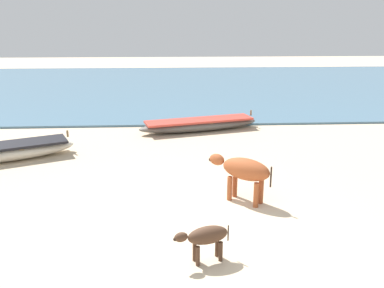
% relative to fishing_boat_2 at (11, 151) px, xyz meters
% --- Properties ---
extents(ground, '(80.00, 80.00, 0.00)m').
position_rel_fishing_boat_2_xyz_m(ground, '(4.73, -4.39, -0.25)').
color(ground, beige).
extents(sea_water, '(60.00, 20.00, 0.08)m').
position_rel_fishing_boat_2_xyz_m(sea_water, '(4.73, 13.56, -0.21)').
color(sea_water, slate).
rests_on(sea_water, ground).
extents(fishing_boat_2, '(3.54, 2.28, 0.66)m').
position_rel_fishing_boat_2_xyz_m(fishing_boat_2, '(0.00, 0.00, 0.00)').
color(fishing_boat_2, beige).
rests_on(fishing_boat_2, ground).
extents(fishing_boat_4, '(4.47, 1.97, 0.62)m').
position_rel_fishing_boat_2_xyz_m(fishing_boat_4, '(5.54, 2.89, -0.02)').
color(fishing_boat_4, '#5B5651').
rests_on(fishing_boat_4, ground).
extents(cow_adult_rust, '(1.34, 1.14, 0.98)m').
position_rel_fishing_boat_2_xyz_m(cow_adult_rust, '(6.04, -3.11, 0.45)').
color(cow_adult_rust, '#9E4C28').
rests_on(cow_adult_rust, ground).
extents(calf_near_dark, '(0.93, 0.45, 0.61)m').
position_rel_fishing_boat_2_xyz_m(calf_near_dark, '(5.03, -5.38, 0.19)').
color(calf_near_dark, '#4C3323').
rests_on(calf_near_dark, ground).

